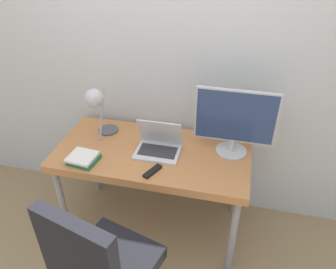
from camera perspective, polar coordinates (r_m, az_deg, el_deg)
The scene contains 9 objects.
ground_plane at distance 2.65m, azimuth -4.40°, elevation -20.46°, with size 12.00×12.00×0.00m, color #937A56.
wall_back at distance 2.43m, azimuth -0.45°, elevation 13.34°, with size 8.00×0.05×2.60m.
desk at distance 2.39m, azimuth -2.70°, elevation -4.22°, with size 1.38×0.68×0.75m.
laptop at distance 2.31m, azimuth -1.66°, elevation -1.92°, with size 0.31×0.24×0.24m.
monitor at distance 2.24m, azimuth 11.60°, elevation 2.44°, with size 0.54×0.22×0.48m.
desk_lamp at distance 2.34m, azimuth -12.35°, elevation 5.29°, with size 0.15×0.30×0.43m.
office_chair at distance 1.91m, azimuth -11.89°, elevation -21.47°, with size 0.58×0.58×1.05m.
book_stack at distance 2.30m, azimuth -14.54°, elevation -4.06°, with size 0.21×0.19×0.05m.
tv_remote at distance 2.15m, azimuth -2.73°, elevation -6.41°, with size 0.10×0.15×0.02m.
Camera 1 is at (0.54, -1.47, 2.13)m, focal length 35.00 mm.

